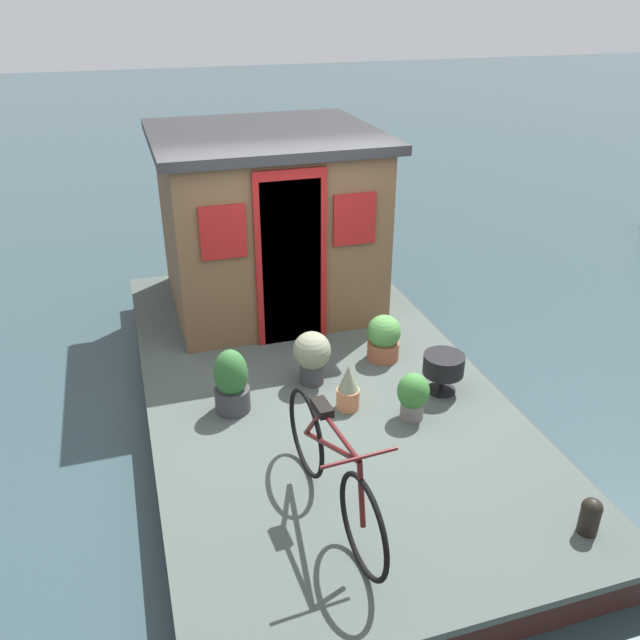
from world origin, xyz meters
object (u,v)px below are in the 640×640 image
(potted_plant_lavender, at_px, (413,395))
(charcoal_grill, at_px, (444,366))
(potted_plant_mint, at_px, (384,338))
(potted_plant_sage, at_px, (348,388))
(mooring_bollard, at_px, (590,515))
(potted_plant_fern, at_px, (312,355))
(houseboat_cabin, at_px, (268,220))
(potted_plant_succulent, at_px, (231,382))
(bicycle, at_px, (332,471))

(potted_plant_lavender, distance_m, charcoal_grill, 0.53)
(potted_plant_mint, height_order, potted_plant_sage, potted_plant_mint)
(mooring_bollard, bearing_deg, potted_plant_mint, 9.93)
(potted_plant_fern, distance_m, charcoal_grill, 1.19)
(potted_plant_fern, bearing_deg, houseboat_cabin, -1.34)
(potted_plant_succulent, bearing_deg, mooring_bollard, -136.42)
(mooring_bollard, bearing_deg, charcoal_grill, 4.91)
(potted_plant_lavender, bearing_deg, houseboat_cabin, 13.07)
(potted_plant_lavender, distance_m, mooring_bollard, 1.68)
(potted_plant_succulent, bearing_deg, potted_plant_mint, -74.53)
(potted_plant_lavender, relative_size, mooring_bollard, 1.52)
(potted_plant_sage, bearing_deg, bicycle, 155.68)
(charcoal_grill, relative_size, mooring_bollard, 1.33)
(bicycle, xyz_separation_m, potted_plant_lavender, (0.89, -1.02, -0.15))
(potted_plant_succulent, xyz_separation_m, potted_plant_mint, (0.44, -1.58, -0.05))
(potted_plant_fern, distance_m, potted_plant_mint, 0.83)
(potted_plant_fern, distance_m, potted_plant_sage, 0.53)
(potted_plant_succulent, bearing_deg, potted_plant_fern, -74.20)
(potted_plant_sage, height_order, mooring_bollard, potted_plant_sage)
(potted_plant_mint, bearing_deg, potted_plant_succulent, 105.47)
(bicycle, distance_m, potted_plant_mint, 2.23)
(potted_plant_succulent, height_order, mooring_bollard, potted_plant_succulent)
(potted_plant_sage, bearing_deg, potted_plant_mint, -41.07)
(potted_plant_succulent, bearing_deg, bicycle, -163.66)
(mooring_bollard, bearing_deg, potted_plant_lavender, 20.62)
(houseboat_cabin, bearing_deg, bicycle, 173.54)
(bicycle, distance_m, charcoal_grill, 1.88)
(potted_plant_sage, height_order, charcoal_grill, potted_plant_sage)
(potted_plant_succulent, height_order, charcoal_grill, potted_plant_succulent)
(potted_plant_mint, bearing_deg, charcoal_grill, -157.63)
(potted_plant_mint, bearing_deg, potted_plant_lavender, 172.07)
(potted_plant_mint, bearing_deg, mooring_bollard, -170.07)
(potted_plant_lavender, bearing_deg, mooring_bollard, -159.38)
(potted_plant_lavender, relative_size, potted_plant_sage, 0.99)
(houseboat_cabin, relative_size, potted_plant_succulent, 4.04)
(potted_plant_fern, bearing_deg, potted_plant_mint, -74.85)
(bicycle, distance_m, mooring_bollard, 1.76)
(potted_plant_lavender, xyz_separation_m, potted_plant_sage, (0.30, 0.48, -0.02))
(potted_plant_fern, xyz_separation_m, charcoal_grill, (-0.49, -1.09, -0.03))
(potted_plant_fern, bearing_deg, bicycle, 168.02)
(potted_plant_fern, height_order, potted_plant_lavender, potted_plant_fern)
(potted_plant_fern, height_order, potted_plant_succulent, potted_plant_succulent)
(potted_plant_succulent, xyz_separation_m, potted_plant_lavender, (-0.57, -1.44, -0.05))
(potted_plant_lavender, bearing_deg, potted_plant_sage, 57.90)
(mooring_bollard, bearing_deg, houseboat_cabin, 15.95)
(potted_plant_lavender, distance_m, potted_plant_sage, 0.56)
(houseboat_cabin, bearing_deg, potted_plant_succulent, 158.25)
(bicycle, relative_size, potted_plant_lavender, 4.00)
(bicycle, height_order, charcoal_grill, bicycle)
(potted_plant_succulent, distance_m, mooring_bollard, 2.95)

